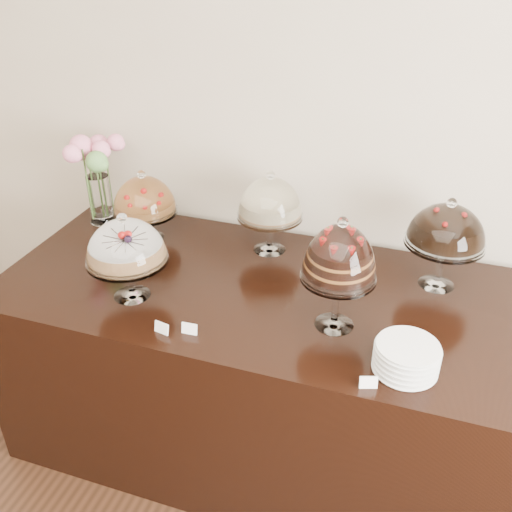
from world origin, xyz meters
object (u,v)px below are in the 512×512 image
(cake_stand_dark_choco, at_px, (447,229))
(cake_stand_fruit_tart, at_px, (144,198))
(cake_stand_choco_layer, at_px, (340,257))
(flower_vase, at_px, (94,167))
(cake_stand_sugar_sponge, at_px, (126,245))
(cake_stand_cheesecake, at_px, (270,202))
(display_counter, at_px, (259,368))
(plate_stack, at_px, (406,358))

(cake_stand_dark_choco, xyz_separation_m, cake_stand_fruit_tart, (-1.35, -0.02, -0.06))
(cake_stand_choco_layer, height_order, cake_stand_fruit_tart, cake_stand_choco_layer)
(cake_stand_fruit_tart, distance_m, flower_vase, 0.33)
(cake_stand_sugar_sponge, relative_size, cake_stand_choco_layer, 0.82)
(cake_stand_choco_layer, bearing_deg, cake_stand_cheesecake, 131.04)
(cake_stand_dark_choco, bearing_deg, cake_stand_fruit_tart, -179.07)
(cake_stand_fruit_tart, bearing_deg, cake_stand_choco_layer, -21.26)
(display_counter, height_order, cake_stand_sugar_sponge, cake_stand_sugar_sponge)
(cake_stand_choco_layer, relative_size, cake_stand_dark_choco, 1.15)
(cake_stand_choco_layer, relative_size, cake_stand_fruit_tart, 1.32)
(cake_stand_sugar_sponge, xyz_separation_m, cake_stand_choco_layer, (0.82, 0.07, 0.06))
(cake_stand_sugar_sponge, height_order, cake_stand_fruit_tart, cake_stand_sugar_sponge)
(cake_stand_choco_layer, relative_size, plate_stack, 2.11)
(display_counter, height_order, cake_stand_choco_layer, cake_stand_choco_layer)
(flower_vase, bearing_deg, cake_stand_sugar_sponge, -48.88)
(flower_vase, distance_m, plate_stack, 1.72)
(plate_stack, bearing_deg, cake_stand_sugar_sponge, 174.89)
(cake_stand_sugar_sponge, distance_m, cake_stand_dark_choco, 1.27)
(cake_stand_fruit_tart, relative_size, flower_vase, 0.76)
(cake_stand_sugar_sponge, xyz_separation_m, cake_stand_cheesecake, (0.42, 0.54, 0.01))
(display_counter, bearing_deg, cake_stand_choco_layer, -23.29)
(display_counter, height_order, flower_vase, flower_vase)
(cake_stand_cheesecake, bearing_deg, cake_stand_choco_layer, -48.96)
(cake_stand_fruit_tart, bearing_deg, cake_stand_sugar_sponge, -69.74)
(cake_stand_sugar_sponge, xyz_separation_m, cake_stand_dark_choco, (1.18, 0.48, 0.03))
(cake_stand_choco_layer, bearing_deg, flower_vase, 160.01)
(display_counter, height_order, plate_stack, plate_stack)
(cake_stand_cheesecake, distance_m, plate_stack, 0.95)
(display_counter, bearing_deg, cake_stand_sugar_sponge, -155.06)
(display_counter, bearing_deg, cake_stand_cheesecake, 100.21)
(cake_stand_fruit_tart, bearing_deg, cake_stand_cheesecake, 7.38)
(cake_stand_choco_layer, bearing_deg, display_counter, 156.71)
(cake_stand_dark_choco, height_order, flower_vase, flower_vase)
(flower_vase, bearing_deg, display_counter, -18.75)
(cake_stand_sugar_sponge, xyz_separation_m, cake_stand_fruit_tart, (-0.17, 0.46, -0.03))
(display_counter, xyz_separation_m, plate_stack, (0.63, -0.32, 0.50))
(flower_vase, height_order, plate_stack, flower_vase)
(cake_stand_fruit_tart, height_order, flower_vase, flower_vase)
(display_counter, bearing_deg, plate_stack, -27.06)
(cake_stand_dark_choco, bearing_deg, cake_stand_choco_layer, -130.77)
(cake_stand_fruit_tart, bearing_deg, cake_stand_dark_choco, 0.93)
(cake_stand_dark_choco, height_order, plate_stack, cake_stand_dark_choco)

